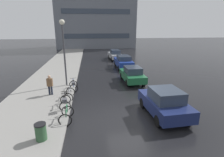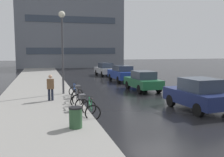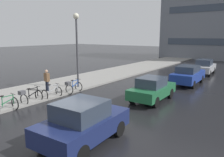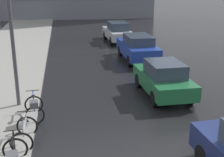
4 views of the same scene
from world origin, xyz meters
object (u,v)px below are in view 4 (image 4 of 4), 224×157
Objects in this scene: car_silver at (118,32)px; bicycle_third at (24,133)px; streetlamp at (9,8)px; bicycle_farthest at (34,108)px; car_blue at (138,47)px; car_green at (164,79)px.

bicycle_third is at bearing -109.95° from car_silver.
bicycle_third is 4.59m from streetlamp.
car_silver is (5.64, 15.55, 0.39)m from bicycle_third.
bicycle_third is 0.28× the size of car_silver.
bicycle_third is at bearing -79.69° from streetlamp.
car_silver is 14.39m from streetlamp.
streetlamp is (-0.53, 2.93, 3.49)m from bicycle_third.
streetlamp reaches higher than bicycle_third.
bicycle_farthest is 0.33× the size of car_silver.
streetlamp is (-6.36, -6.56, 3.07)m from car_blue.
bicycle_third is 0.86× the size of bicycle_farthest.
car_blue is at bearing 87.03° from car_green.
car_silver is (-0.18, 6.06, -0.03)m from car_blue.
car_silver is 0.75× the size of streetlamp.
streetlamp reaches higher than car_green.
streetlamp is at bearing 100.31° from bicycle_third.
car_silver reaches higher than car_green.
car_green is at bearing 31.73° from bicycle_third.
car_blue is at bearing -88.27° from car_silver.
car_silver reaches higher than bicycle_farthest.
bicycle_farthest is at bearing -60.51° from streetlamp.
car_silver is (5.47, 13.86, 0.28)m from bicycle_farthest.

